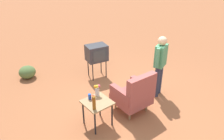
{
  "coord_description": "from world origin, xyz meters",
  "views": [
    {
      "loc": [
        3.26,
        3.22,
        3.34
      ],
      "look_at": [
        0.01,
        -0.79,
        0.65
      ],
      "focal_mm": 35.12,
      "sensor_mm": 36.0,
      "label": 1
    }
  ],
  "objects_px": {
    "side_table": "(97,105)",
    "soda_can_red": "(93,98)",
    "bottle_tall_amber": "(94,103)",
    "soda_can_blue": "(90,97)",
    "tv_on_stand": "(97,53)",
    "flower_vase": "(97,90)",
    "armchair": "(134,94)",
    "person_standing": "(160,63)"
  },
  "relations": [
    {
      "from": "bottle_tall_amber",
      "to": "flower_vase",
      "type": "distance_m",
      "value": 0.49
    },
    {
      "from": "bottle_tall_amber",
      "to": "soda_can_blue",
      "type": "bearing_deg",
      "value": -109.55
    },
    {
      "from": "armchair",
      "to": "tv_on_stand",
      "type": "height_order",
      "value": "armchair"
    },
    {
      "from": "tv_on_stand",
      "to": "armchair",
      "type": "bearing_deg",
      "value": 80.36
    },
    {
      "from": "tv_on_stand",
      "to": "soda_can_blue",
      "type": "bearing_deg",
      "value": 50.49
    },
    {
      "from": "side_table",
      "to": "soda_can_red",
      "type": "xyz_separation_m",
      "value": [
        0.04,
        -0.08,
        0.15
      ]
    },
    {
      "from": "armchair",
      "to": "soda_can_red",
      "type": "xyz_separation_m",
      "value": [
        0.98,
        -0.25,
        0.17
      ]
    },
    {
      "from": "tv_on_stand",
      "to": "flower_vase",
      "type": "distance_m",
      "value": 1.96
    },
    {
      "from": "bottle_tall_amber",
      "to": "soda_can_red",
      "type": "distance_m",
      "value": 0.3
    },
    {
      "from": "soda_can_blue",
      "to": "soda_can_red",
      "type": "distance_m",
      "value": 0.1
    },
    {
      "from": "armchair",
      "to": "soda_can_red",
      "type": "distance_m",
      "value": 1.02
    },
    {
      "from": "side_table",
      "to": "soda_can_blue",
      "type": "bearing_deg",
      "value": -70.92
    },
    {
      "from": "armchair",
      "to": "soda_can_red",
      "type": "relative_size",
      "value": 8.69
    },
    {
      "from": "soda_can_red",
      "to": "armchair",
      "type": "bearing_deg",
      "value": 165.5
    },
    {
      "from": "soda_can_red",
      "to": "flower_vase",
      "type": "xyz_separation_m",
      "value": [
        -0.18,
        -0.11,
        0.09
      ]
    },
    {
      "from": "tv_on_stand",
      "to": "bottle_tall_amber",
      "type": "bearing_deg",
      "value": 53.44
    },
    {
      "from": "side_table",
      "to": "soda_can_red",
      "type": "height_order",
      "value": "soda_can_red"
    },
    {
      "from": "bottle_tall_amber",
      "to": "soda_can_red",
      "type": "relative_size",
      "value": 2.46
    },
    {
      "from": "armchair",
      "to": "soda_can_blue",
      "type": "bearing_deg",
      "value": -19.46
    },
    {
      "from": "soda_can_red",
      "to": "flower_vase",
      "type": "distance_m",
      "value": 0.23
    },
    {
      "from": "soda_can_blue",
      "to": "armchair",
      "type": "bearing_deg",
      "value": 160.54
    },
    {
      "from": "side_table",
      "to": "tv_on_stand",
      "type": "distance_m",
      "value": 2.22
    },
    {
      "from": "armchair",
      "to": "bottle_tall_amber",
      "type": "height_order",
      "value": "armchair"
    },
    {
      "from": "side_table",
      "to": "bottle_tall_amber",
      "type": "xyz_separation_m",
      "value": [
        0.19,
        0.16,
        0.24
      ]
    },
    {
      "from": "side_table",
      "to": "soda_can_red",
      "type": "relative_size",
      "value": 4.97
    },
    {
      "from": "person_standing",
      "to": "soda_can_red",
      "type": "bearing_deg",
      "value": -3.22
    },
    {
      "from": "flower_vase",
      "to": "person_standing",
      "type": "bearing_deg",
      "value": 172.89
    },
    {
      "from": "tv_on_stand",
      "to": "person_standing",
      "type": "distance_m",
      "value": 1.96
    },
    {
      "from": "side_table",
      "to": "person_standing",
      "type": "relative_size",
      "value": 0.37
    },
    {
      "from": "bottle_tall_amber",
      "to": "side_table",
      "type": "bearing_deg",
      "value": -138.64
    },
    {
      "from": "side_table",
      "to": "soda_can_red",
      "type": "distance_m",
      "value": 0.17
    },
    {
      "from": "person_standing",
      "to": "flower_vase",
      "type": "xyz_separation_m",
      "value": [
        1.8,
        -0.22,
        -0.18
      ]
    },
    {
      "from": "soda_can_blue",
      "to": "flower_vase",
      "type": "bearing_deg",
      "value": -176.72
    },
    {
      "from": "bottle_tall_amber",
      "to": "soda_can_red",
      "type": "xyz_separation_m",
      "value": [
        -0.15,
        -0.25,
        -0.09
      ]
    },
    {
      "from": "tv_on_stand",
      "to": "bottle_tall_amber",
      "type": "xyz_separation_m",
      "value": [
        1.46,
        1.97,
        -0.03
      ]
    },
    {
      "from": "person_standing",
      "to": "soda_can_blue",
      "type": "relative_size",
      "value": 13.44
    },
    {
      "from": "tv_on_stand",
      "to": "soda_can_red",
      "type": "height_order",
      "value": "tv_on_stand"
    },
    {
      "from": "tv_on_stand",
      "to": "soda_can_blue",
      "type": "distance_m",
      "value": 2.1
    },
    {
      "from": "side_table",
      "to": "soda_can_blue",
      "type": "relative_size",
      "value": 4.97
    },
    {
      "from": "tv_on_stand",
      "to": "bottle_tall_amber",
      "type": "height_order",
      "value": "tv_on_stand"
    },
    {
      "from": "tv_on_stand",
      "to": "flower_vase",
      "type": "bearing_deg",
      "value": 54.97
    },
    {
      "from": "tv_on_stand",
      "to": "flower_vase",
      "type": "relative_size",
      "value": 3.89
    }
  ]
}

